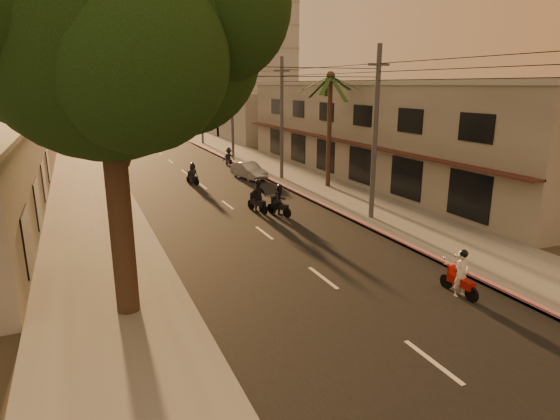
{
  "coord_description": "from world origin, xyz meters",
  "views": [
    {
      "loc": [
        -7.98,
        -12.31,
        7.04
      ],
      "look_at": [
        0.37,
        6.89,
        1.41
      ],
      "focal_mm": 30.0,
      "sensor_mm": 36.0,
      "label": 1
    }
  ],
  "objects_px": {
    "scooter_red": "(461,276)",
    "scooter_mid_b": "(258,198)",
    "scooter_mid_a": "(280,201)",
    "broadleaf_tree": "(118,31)",
    "scooter_far_b": "(229,158)",
    "scooter_far_a": "(193,174)",
    "palm_tree": "(330,83)",
    "parked_car": "(249,170)"
  },
  "relations": [
    {
      "from": "scooter_red",
      "to": "scooter_far_a",
      "type": "bearing_deg",
      "value": 99.86
    },
    {
      "from": "scooter_far_a",
      "to": "parked_car",
      "type": "height_order",
      "value": "scooter_far_a"
    },
    {
      "from": "broadleaf_tree",
      "to": "scooter_red",
      "type": "bearing_deg",
      "value": -18.1
    },
    {
      "from": "palm_tree",
      "to": "scooter_far_a",
      "type": "distance_m",
      "value": 11.7
    },
    {
      "from": "palm_tree",
      "to": "scooter_red",
      "type": "relative_size",
      "value": 4.78
    },
    {
      "from": "broadleaf_tree",
      "to": "palm_tree",
      "type": "bearing_deg",
      "value": 43.48
    },
    {
      "from": "scooter_mid_a",
      "to": "palm_tree",
      "type": "bearing_deg",
      "value": 21.24
    },
    {
      "from": "parked_car",
      "to": "scooter_far_b",
      "type": "bearing_deg",
      "value": 78.16
    },
    {
      "from": "scooter_mid_a",
      "to": "scooter_mid_b",
      "type": "distance_m",
      "value": 1.43
    },
    {
      "from": "scooter_far_a",
      "to": "scooter_mid_a",
      "type": "bearing_deg",
      "value": -95.69
    },
    {
      "from": "scooter_far_a",
      "to": "parked_car",
      "type": "distance_m",
      "value": 4.49
    },
    {
      "from": "scooter_far_b",
      "to": "scooter_far_a",
      "type": "bearing_deg",
      "value": -125.51
    },
    {
      "from": "scooter_mid_b",
      "to": "parked_car",
      "type": "height_order",
      "value": "scooter_mid_b"
    },
    {
      "from": "parked_car",
      "to": "palm_tree",
      "type": "bearing_deg",
      "value": -63.19
    },
    {
      "from": "palm_tree",
      "to": "scooter_mid_a",
      "type": "distance_m",
      "value": 10.29
    },
    {
      "from": "scooter_mid_b",
      "to": "broadleaf_tree",
      "type": "bearing_deg",
      "value": -140.83
    },
    {
      "from": "scooter_red",
      "to": "scooter_mid_b",
      "type": "height_order",
      "value": "scooter_mid_b"
    },
    {
      "from": "scooter_red",
      "to": "scooter_far_b",
      "type": "bearing_deg",
      "value": 88.24
    },
    {
      "from": "broadleaf_tree",
      "to": "scooter_mid_b",
      "type": "xyz_separation_m",
      "value": [
        7.72,
        9.6,
        -7.61
      ]
    },
    {
      "from": "scooter_mid_b",
      "to": "scooter_far_a",
      "type": "distance_m",
      "value": 9.31
    },
    {
      "from": "scooter_far_b",
      "to": "parked_car",
      "type": "xyz_separation_m",
      "value": [
        -0.2,
        -5.67,
        -0.17
      ]
    },
    {
      "from": "scooter_mid_b",
      "to": "parked_car",
      "type": "xyz_separation_m",
      "value": [
        2.89,
        9.62,
        -0.24
      ]
    },
    {
      "from": "broadleaf_tree",
      "to": "palm_tree",
      "type": "height_order",
      "value": "broadleaf_tree"
    },
    {
      "from": "palm_tree",
      "to": "scooter_far_b",
      "type": "relative_size",
      "value": 4.64
    },
    {
      "from": "broadleaf_tree",
      "to": "scooter_mid_b",
      "type": "height_order",
      "value": "broadleaf_tree"
    },
    {
      "from": "scooter_red",
      "to": "broadleaf_tree",
      "type": "bearing_deg",
      "value": 161.38
    },
    {
      "from": "scooter_far_a",
      "to": "scooter_mid_b",
      "type": "bearing_deg",
      "value": -99.14
    },
    {
      "from": "broadleaf_tree",
      "to": "scooter_mid_a",
      "type": "height_order",
      "value": "broadleaf_tree"
    },
    {
      "from": "palm_tree",
      "to": "parked_car",
      "type": "bearing_deg",
      "value": 126.66
    },
    {
      "from": "scooter_red",
      "to": "parked_car",
      "type": "xyz_separation_m",
      "value": [
        0.41,
        22.56,
        -0.11
      ]
    },
    {
      "from": "scooter_far_a",
      "to": "broadleaf_tree",
      "type": "bearing_deg",
      "value": -127.01
    },
    {
      "from": "scooter_red",
      "to": "scooter_far_a",
      "type": "height_order",
      "value": "scooter_red"
    },
    {
      "from": "broadleaf_tree",
      "to": "scooter_far_b",
      "type": "relative_size",
      "value": 6.84
    },
    {
      "from": "scooter_mid_a",
      "to": "scooter_mid_b",
      "type": "bearing_deg",
      "value": 105.55
    },
    {
      "from": "scooter_far_a",
      "to": "scooter_far_b",
      "type": "relative_size",
      "value": 0.9
    },
    {
      "from": "scooter_mid_a",
      "to": "parked_car",
      "type": "relative_size",
      "value": 0.46
    },
    {
      "from": "broadleaf_tree",
      "to": "scooter_far_a",
      "type": "relative_size",
      "value": 7.58
    },
    {
      "from": "palm_tree",
      "to": "scooter_far_b",
      "type": "xyz_separation_m",
      "value": [
        -3.8,
        11.04,
        -6.36
      ]
    },
    {
      "from": "broadleaf_tree",
      "to": "scooter_mid_b",
      "type": "bearing_deg",
      "value": 51.19
    },
    {
      "from": "scooter_mid_a",
      "to": "scooter_far_a",
      "type": "height_order",
      "value": "scooter_mid_a"
    },
    {
      "from": "scooter_far_a",
      "to": "scooter_red",
      "type": "bearing_deg",
      "value": -98.49
    },
    {
      "from": "broadleaf_tree",
      "to": "scooter_far_a",
      "type": "bearing_deg",
      "value": 71.86
    }
  ]
}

